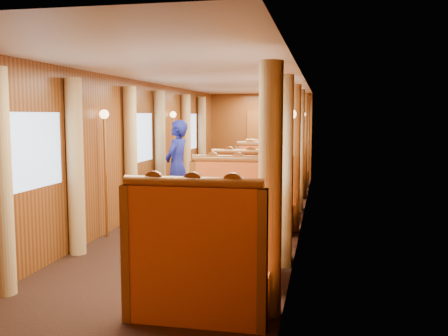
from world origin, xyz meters
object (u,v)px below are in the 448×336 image
(table_mid, at_px, (260,199))
(banquette_far_aft, at_px, (281,169))
(banquette_mid_aft, at_px, (266,188))
(banquette_near_fwd, at_px, (198,274))
(teapot_back, at_px, (212,210))
(banquette_far_fwd, at_px, (274,179))
(steward, at_px, (177,166))
(banquette_mid_fwd, at_px, (252,206))
(teapot_right, at_px, (220,213))
(rose_vase_far, at_px, (277,153))
(fruit_plate, at_px, (242,219))
(table_near, at_px, (220,250))
(passenger, at_px, (265,173))
(table_far, at_px, (278,176))
(tea_tray, at_px, (208,217))
(rose_vase_mid, at_px, (262,168))
(teapot_left, at_px, (205,212))
(banquette_near_aft, at_px, (236,226))

(table_mid, xyz_separation_m, banquette_far_aft, (0.00, 4.51, 0.05))
(banquette_mid_aft, bearing_deg, banquette_near_fwd, -90.00)
(teapot_back, bearing_deg, banquette_far_fwd, 68.82)
(steward, bearing_deg, banquette_mid_fwd, 59.92)
(banquette_far_aft, relative_size, teapot_back, 8.37)
(banquette_far_aft, bearing_deg, banquette_mid_aft, -90.00)
(teapot_right, height_order, steward, steward)
(rose_vase_far, height_order, steward, steward)
(banquette_mid_fwd, relative_size, fruit_plate, 6.41)
(table_near, height_order, teapot_back, teapot_back)
(teapot_right, distance_m, teapot_back, 0.20)
(teapot_back, height_order, passenger, passenger)
(table_far, distance_m, passenger, 2.74)
(tea_tray, height_order, teapot_back, teapot_back)
(table_near, bearing_deg, teapot_right, -80.60)
(table_near, relative_size, fruit_plate, 5.02)
(tea_tray, height_order, rose_vase_mid, rose_vase_mid)
(banquette_mid_aft, bearing_deg, steward, -158.62)
(teapot_back, bearing_deg, banquette_far_aft, 69.09)
(banquette_mid_aft, height_order, table_far, banquette_mid_aft)
(banquette_mid_aft, distance_m, teapot_back, 4.46)
(banquette_near_fwd, distance_m, teapot_back, 1.16)
(table_far, xyz_separation_m, fruit_plate, (0.26, -7.15, 0.39))
(teapot_left, distance_m, teapot_back, 0.14)
(banquette_far_fwd, bearing_deg, banquette_near_aft, -90.00)
(banquette_far_fwd, height_order, teapot_left, banquette_far_fwd)
(banquette_mid_aft, distance_m, steward, 1.83)
(rose_vase_mid, bearing_deg, banquette_mid_aft, 92.19)
(steward, bearing_deg, fruit_plate, 35.34)
(banquette_near_aft, relative_size, rose_vase_mid, 3.72)
(table_near, relative_size, banquette_near_aft, 0.78)
(banquette_near_fwd, distance_m, banquette_mid_aft, 5.53)
(banquette_mid_aft, xyz_separation_m, rose_vase_far, (-0.02, 2.52, 0.50))
(steward, bearing_deg, banquette_near_fwd, 28.54)
(banquette_near_fwd, distance_m, banquette_far_fwd, 7.00)
(rose_vase_far, bearing_deg, table_near, -89.80)
(banquette_near_fwd, relative_size, tea_tray, 3.94)
(tea_tray, distance_m, fruit_plate, 0.40)
(banquette_mid_fwd, distance_m, table_far, 4.51)
(table_near, bearing_deg, teapot_left, -158.71)
(steward, bearing_deg, teapot_left, 30.71)
(table_near, xyz_separation_m, teapot_right, (0.02, -0.09, 0.44))
(banquette_near_aft, relative_size, table_mid, 1.28)
(banquette_near_aft, relative_size, banquette_mid_aft, 1.00)
(banquette_near_fwd, distance_m, table_far, 8.01)
(table_far, distance_m, fruit_plate, 7.16)
(table_near, bearing_deg, passenger, 90.00)
(teapot_right, bearing_deg, steward, 113.87)
(banquette_far_fwd, relative_size, rose_vase_mid, 3.72)
(banquette_mid_aft, relative_size, tea_tray, 3.94)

